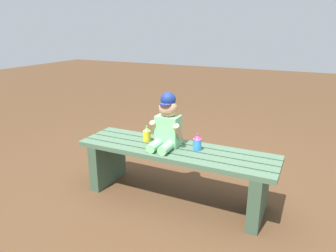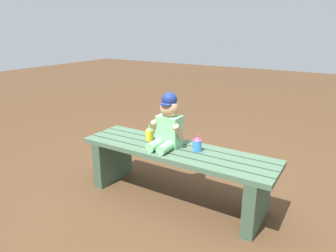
# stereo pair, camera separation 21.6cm
# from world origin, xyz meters

# --- Properties ---
(ground_plane) EXTENTS (16.00, 16.00, 0.00)m
(ground_plane) POSITION_xyz_m (0.00, 0.00, 0.00)
(ground_plane) COLOR #4C331E
(park_bench) EXTENTS (1.47, 0.40, 0.41)m
(park_bench) POSITION_xyz_m (0.00, 0.00, 0.28)
(park_bench) COLOR #47664C
(park_bench) RESTS_ON ground_plane
(child_figure) EXTENTS (0.23, 0.27, 0.40)m
(child_figure) POSITION_xyz_m (-0.07, 0.01, 0.59)
(child_figure) COLOR #7FCC8C
(child_figure) RESTS_ON park_bench
(sippy_cup_left) EXTENTS (0.06, 0.06, 0.12)m
(sippy_cup_left) POSITION_xyz_m (-0.26, 0.04, 0.47)
(sippy_cup_left) COLOR yellow
(sippy_cup_left) RESTS_ON park_bench
(sippy_cup_right) EXTENTS (0.06, 0.06, 0.12)m
(sippy_cup_right) POSITION_xyz_m (0.15, 0.04, 0.47)
(sippy_cup_right) COLOR #338CE5
(sippy_cup_right) RESTS_ON park_bench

